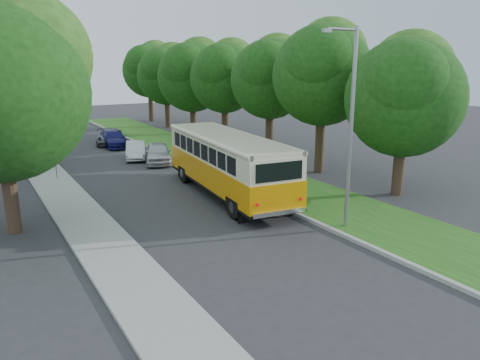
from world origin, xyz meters
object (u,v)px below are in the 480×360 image
lamppost_near (350,123)px  car_silver (158,153)px  car_grey (110,137)px  car_blue (113,139)px  lamppost_far (36,104)px  vintage_bus (228,165)px  car_white (136,150)px

lamppost_near → car_silver: lamppost_near is taller
car_grey → car_blue: bearing=-77.1°
car_grey → car_silver: bearing=-68.9°
car_silver → car_grey: 9.28m
lamppost_near → car_blue: 24.43m
lamppost_near → car_silver: 16.69m
car_grey → lamppost_near: bearing=-67.5°
lamppost_far → car_grey: size_ratio=1.68×
lamppost_near → vintage_bus: lamppost_near is taller
lamppost_far → car_white: bearing=-1.4°
lamppost_near → car_grey: size_ratio=1.79×
lamppost_far → car_blue: size_ratio=1.69×
vintage_bus → lamppost_far: bearing=127.4°
lamppost_near → vintage_bus: 7.51m
car_silver → car_grey: size_ratio=0.91×
car_grey → vintage_bus: bearing=-70.6°
lamppost_near → car_grey: 25.83m
vintage_bus → car_white: vintage_bus is taller
car_silver → vintage_bus: bearing=-70.4°
car_white → lamppost_near: bearing=-62.7°
car_white → car_blue: 5.64m
car_blue → lamppost_near: bearing=-82.6°
lamppost_near → lamppost_far: bearing=115.7°
vintage_bus → car_grey: (-0.90, 18.65, -0.98)m
lamppost_near → vintage_bus: size_ratio=0.74×
car_grey → lamppost_far: bearing=-115.7°
lamppost_far → car_blue: bearing=41.5°
car_blue → car_grey: (0.09, 1.43, -0.02)m
vintage_bus → car_silver: vintage_bus is taller
lamppost_far → car_blue: 8.99m
car_white → vintage_bus: bearing=-66.1°
lamppost_near → car_silver: size_ratio=1.96×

